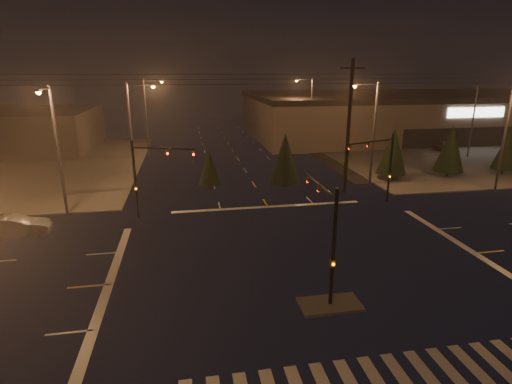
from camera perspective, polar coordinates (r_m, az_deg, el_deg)
The scene contains 24 objects.
ground at distance 23.83m, azimuth 7.16°, elevation -10.67°, with size 140.00×140.00×0.00m, color black.
sidewalk_ne at distance 62.96m, azimuth 25.76°, elevation 5.29°, with size 36.00×36.00×0.12m, color #4C4A44.
median_island at distance 20.53m, azimuth 10.53°, elevation -15.52°, with size 3.00×1.60×0.15m, color #4C4A44.
crosswalk at distance 16.94m, azimuth 16.90°, elevation -24.40°, with size 15.00×2.60×0.01m, color beige.
stop_bar_far at distance 33.63m, azimuth 1.71°, elevation -2.12°, with size 16.00×0.50×0.01m, color beige.
parking_lot at distance 64.48m, azimuth 30.40°, elevation 4.86°, with size 50.00×24.00×0.08m, color black.
retail_building at distance 78.38m, azimuth 22.41°, elevation 10.49°, with size 60.20×28.30×7.20m.
signal_mast_median at distance 19.63m, azimuth 10.17°, elevation -4.99°, with size 0.25×4.59×6.00m.
signal_mast_ne at distance 34.97m, azimuth 17.54°, elevation 4.28°, with size 4.84×1.86×6.00m.
signal_mast_nw at distance 31.23m, azimuth -15.24°, elevation 3.02°, with size 4.84×1.86×6.00m.
streetlight_1 at distance 38.74m, azimuth -17.04°, elevation 8.53°, with size 2.77×0.32×10.00m.
streetlight_2 at distance 54.56m, azimuth -15.16°, elevation 10.94°, with size 2.77×0.32×10.00m.
streetlight_3 at distance 40.55m, azimuth 16.16°, elevation 8.95°, with size 2.77×0.32×10.00m.
streetlight_4 at distance 59.06m, azimuth 7.62°, elevation 11.78°, with size 2.77×0.32×10.00m.
streetlight_5 at distance 33.11m, azimuth -26.68°, elevation 6.14°, with size 0.32×2.77×10.00m.
streetlight_6 at distance 42.66m, azimuth 32.35°, elevation 7.37°, with size 0.32×2.77×10.00m.
utility_pole_1 at distance 37.39m, azimuth 13.09°, elevation 9.06°, with size 2.20×0.32×12.00m.
conifer_0 at distance 43.62m, azimuth 18.99°, elevation 5.57°, with size 3.03×3.03×5.43m.
conifer_1 at distance 47.10m, azimuth 26.06°, elevation 5.58°, with size 3.05×3.05×5.47m.
conifer_2 at distance 51.08m, azimuth 32.14°, elevation 5.03°, with size 2.56×2.56×4.71m.
conifer_3 at distance 37.66m, azimuth -6.69°, elevation 3.59°, with size 2.12×2.12×4.02m.
conifer_4 at distance 37.99m, azimuth 4.17°, elevation 4.85°, with size 3.01×3.01×5.40m.
car_parked at distance 62.44m, azimuth 25.28°, elevation 5.90°, with size 1.74×4.33×1.47m, color black.
car_crossing at distance 32.11m, azimuth -31.32°, elevation -4.23°, with size 1.59×4.56×1.50m, color slate.
Camera 1 is at (-6.52, -20.11, 11.01)m, focal length 28.00 mm.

